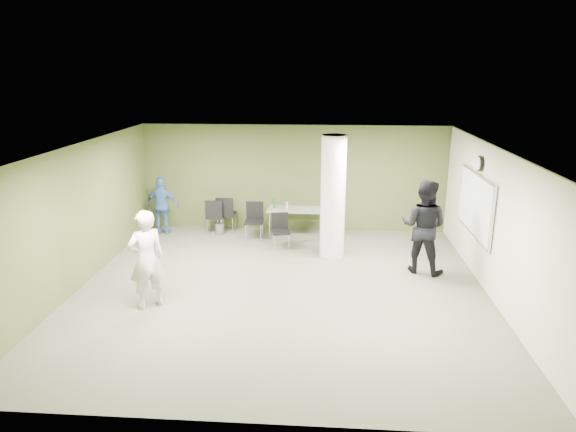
# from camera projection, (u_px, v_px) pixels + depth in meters

# --- Properties ---
(floor) EXTENTS (8.00, 8.00, 0.00)m
(floor) POSITION_uv_depth(u_px,v_px,m) (282.00, 289.00, 10.14)
(floor) COLOR #525140
(floor) RESTS_ON ground
(ceiling) EXTENTS (8.00, 8.00, 0.00)m
(ceiling) POSITION_uv_depth(u_px,v_px,m) (281.00, 148.00, 9.36)
(ceiling) COLOR white
(ceiling) RESTS_ON wall_back
(wall_back) EXTENTS (8.00, 2.80, 0.02)m
(wall_back) POSITION_uv_depth(u_px,v_px,m) (294.00, 178.00, 13.58)
(wall_back) COLOR #48592A
(wall_back) RESTS_ON floor
(wall_left) EXTENTS (0.02, 8.00, 2.80)m
(wall_left) POSITION_uv_depth(u_px,v_px,m) (78.00, 217.00, 10.03)
(wall_left) COLOR #48592A
(wall_left) RESTS_ON floor
(wall_right_cream) EXTENTS (0.02, 8.00, 2.80)m
(wall_right_cream) POSITION_uv_depth(u_px,v_px,m) (497.00, 226.00, 9.47)
(wall_right_cream) COLOR beige
(wall_right_cream) RESTS_ON floor
(column) EXTENTS (0.56, 0.56, 2.80)m
(column) POSITION_uv_depth(u_px,v_px,m) (333.00, 197.00, 11.60)
(column) COLOR silver
(column) RESTS_ON floor
(whiteboard) EXTENTS (0.05, 2.30, 1.30)m
(whiteboard) POSITION_uv_depth(u_px,v_px,m) (475.00, 204.00, 10.60)
(whiteboard) COLOR silver
(whiteboard) RESTS_ON wall_right_cream
(wall_clock) EXTENTS (0.06, 0.32, 0.32)m
(wall_clock) POSITION_uv_depth(u_px,v_px,m) (479.00, 163.00, 10.36)
(wall_clock) COLOR black
(wall_clock) RESTS_ON wall_right_cream
(folding_table) EXTENTS (1.55, 0.71, 0.98)m
(folding_table) POSITION_uv_depth(u_px,v_px,m) (297.00, 210.00, 13.20)
(folding_table) COLOR gray
(folding_table) RESTS_ON floor
(wastebasket) EXTENTS (0.24, 0.24, 0.27)m
(wastebasket) POSITION_uv_depth(u_px,v_px,m) (220.00, 229.00, 13.47)
(wastebasket) COLOR #4C4C4C
(wastebasket) RESTS_ON floor
(chair_back_left) EXTENTS (0.50, 0.50, 0.92)m
(chair_back_left) POSITION_uv_depth(u_px,v_px,m) (214.00, 214.00, 13.40)
(chair_back_left) COLOR black
(chair_back_left) RESTS_ON floor
(chair_back_right) EXTENTS (0.48, 0.48, 0.97)m
(chair_back_right) POSITION_uv_depth(u_px,v_px,m) (226.00, 212.00, 13.52)
(chair_back_right) COLOR black
(chair_back_right) RESTS_ON floor
(chair_table_left) EXTENTS (0.47, 0.47, 0.93)m
(chair_table_left) POSITION_uv_depth(u_px,v_px,m) (254.00, 217.00, 13.07)
(chair_table_left) COLOR black
(chair_table_left) RESTS_ON floor
(chair_table_right) EXTENTS (0.49, 0.49, 0.84)m
(chair_table_right) POSITION_uv_depth(u_px,v_px,m) (280.00, 228.00, 12.40)
(chair_table_right) COLOR black
(chair_table_right) RESTS_ON floor
(woman_white) EXTENTS (0.79, 0.76, 1.83)m
(woman_white) POSITION_uv_depth(u_px,v_px,m) (146.00, 259.00, 9.16)
(woman_white) COLOR silver
(woman_white) RESTS_ON floor
(man_black) EXTENTS (1.21, 1.10, 2.01)m
(man_black) POSITION_uv_depth(u_px,v_px,m) (424.00, 226.00, 10.77)
(man_black) COLOR black
(man_black) RESTS_ON floor
(man_blue) EXTENTS (0.93, 0.46, 1.53)m
(man_blue) POSITION_uv_depth(u_px,v_px,m) (162.00, 206.00, 13.33)
(man_blue) COLOR #40629E
(man_blue) RESTS_ON floor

